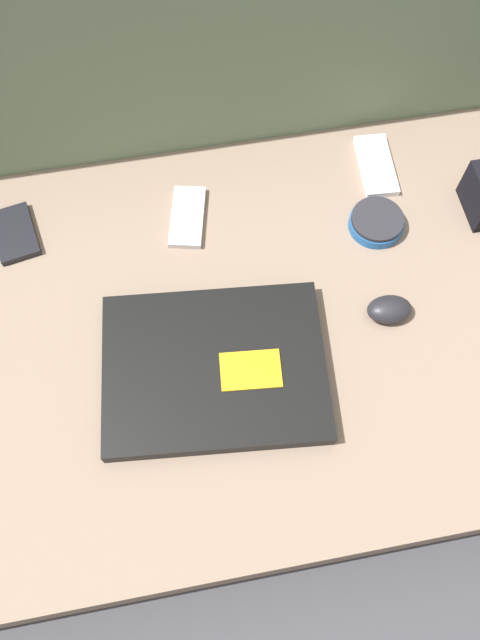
% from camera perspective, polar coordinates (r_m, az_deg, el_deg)
% --- Properties ---
extents(ground_plane, '(8.00, 8.00, 0.00)m').
position_cam_1_polar(ground_plane, '(1.12, -0.00, -3.56)').
color(ground_plane, '#38383D').
extents(couch_seat, '(1.19, 0.72, 0.15)m').
position_cam_1_polar(couch_seat, '(1.05, -0.00, -2.12)').
color(couch_seat, '#7A6656').
rests_on(couch_seat, ground_plane).
extents(couch_backrest, '(1.19, 0.20, 0.55)m').
position_cam_1_polar(couch_backrest, '(1.16, -4.50, 23.34)').
color(couch_backrest, '#60755B').
rests_on(couch_backrest, ground_plane).
extents(laptop, '(0.36, 0.29, 0.03)m').
position_cam_1_polar(laptop, '(0.94, -2.33, -4.42)').
color(laptop, black).
rests_on(laptop, couch_seat).
extents(computer_mouse, '(0.07, 0.05, 0.03)m').
position_cam_1_polar(computer_mouse, '(1.00, 13.49, 0.95)').
color(computer_mouse, black).
rests_on(computer_mouse, couch_seat).
extents(speaker_puck, '(0.09, 0.09, 0.03)m').
position_cam_1_polar(speaker_puck, '(1.09, 12.37, 8.72)').
color(speaker_puck, '#1E569E').
rests_on(speaker_puck, couch_seat).
extents(phone_silver, '(0.07, 0.13, 0.01)m').
position_cam_1_polar(phone_silver, '(1.17, 12.33, 13.64)').
color(phone_silver, silver).
rests_on(phone_silver, couch_seat).
extents(phone_black, '(0.08, 0.13, 0.01)m').
position_cam_1_polar(phone_black, '(1.08, -4.83, 9.38)').
color(phone_black, '#B7B7BC').
rests_on(phone_black, couch_seat).
extents(phone_small, '(0.08, 0.12, 0.01)m').
position_cam_1_polar(phone_small, '(1.12, -19.90, 7.45)').
color(phone_small, black).
rests_on(phone_small, couch_seat).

